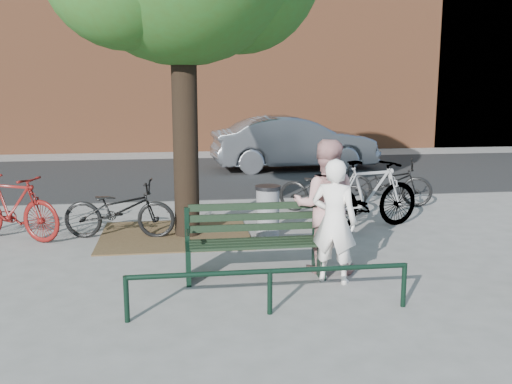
{
  "coord_description": "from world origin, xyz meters",
  "views": [
    {
      "loc": [
        -0.95,
        -6.9,
        2.43
      ],
      "look_at": [
        0.16,
        1.0,
        0.92
      ],
      "focal_mm": 40.0,
      "sensor_mm": 36.0,
      "label": 1
    }
  ],
  "objects": [
    {
      "name": "ground",
      "position": [
        0.0,
        0.0,
        0.0
      ],
      "size": [
        90.0,
        90.0,
        0.0
      ],
      "primitive_type": "plane",
      "color": "gray",
      "rests_on": "ground"
    },
    {
      "name": "dirt_pit",
      "position": [
        -1.0,
        2.2,
        0.01
      ],
      "size": [
        2.4,
        2.0,
        0.02
      ],
      "primitive_type": "cube",
      "color": "brown",
      "rests_on": "ground"
    },
    {
      "name": "road",
      "position": [
        0.0,
        8.5,
        0.01
      ],
      "size": [
        40.0,
        7.0,
        0.01
      ],
      "primitive_type": "cube",
      "color": "black",
      "rests_on": "ground"
    },
    {
      "name": "park_bench",
      "position": [
        -0.0,
        0.08,
        0.48
      ],
      "size": [
        1.74,
        0.54,
        0.97
      ],
      "color": "black",
      "rests_on": "ground"
    },
    {
      "name": "guard_railing",
      "position": [
        0.0,
        -1.2,
        0.4
      ],
      "size": [
        3.06,
        0.06,
        0.51
      ],
      "color": "black",
      "rests_on": "ground"
    },
    {
      "name": "person_left",
      "position": [
        0.95,
        -0.29,
        0.78
      ],
      "size": [
        0.68,
        0.6,
        1.55
      ],
      "primitive_type": "imported",
      "rotation": [
        0.0,
        0.0,
        2.62
      ],
      "color": "white",
      "rests_on": "ground"
    },
    {
      "name": "person_right",
      "position": [
        0.95,
        0.15,
        0.87
      ],
      "size": [
        0.99,
        0.85,
        1.74
      ],
      "primitive_type": "imported",
      "rotation": [
        0.0,
        0.0,
        2.88
      ],
      "color": "tan",
      "rests_on": "ground"
    },
    {
      "name": "litter_bin",
      "position": [
        0.48,
        1.94,
        0.42
      ],
      "size": [
        0.41,
        0.41,
        0.83
      ],
      "color": "gray",
      "rests_on": "ground"
    },
    {
      "name": "bicycle_a",
      "position": [
        -1.87,
        2.2,
        0.46
      ],
      "size": [
        1.83,
        0.85,
        0.93
      ],
      "primitive_type": "imported",
      "rotation": [
        0.0,
        0.0,
        1.44
      ],
      "color": "black",
      "rests_on": "ground"
    },
    {
      "name": "bicycle_b",
      "position": [
        -3.53,
        2.3,
        0.53
      ],
      "size": [
        1.81,
        1.26,
        1.07
      ],
      "primitive_type": "imported",
      "rotation": [
        0.0,
        0.0,
        1.09
      ],
      "color": "#580E0C",
      "rests_on": "ground"
    },
    {
      "name": "bicycle_c",
      "position": [
        1.8,
        3.49,
        0.46
      ],
      "size": [
        1.81,
        1.37,
        0.91
      ],
      "primitive_type": "imported",
      "rotation": [
        0.0,
        0.0,
        1.06
      ],
      "color": "black",
      "rests_on": "ground"
    },
    {
      "name": "bicycle_d",
      "position": [
        2.26,
        2.2,
        0.6
      ],
      "size": [
        2.06,
        1.1,
        1.19
      ],
      "primitive_type": "imported",
      "rotation": [
        0.0,
        0.0,
        1.86
      ],
      "color": "gray",
      "rests_on": "ground"
    },
    {
      "name": "bicycle_e",
      "position": [
        3.28,
        4.02,
        0.47
      ],
      "size": [
        1.9,
        1.22,
        0.94
      ],
      "primitive_type": "imported",
      "rotation": [
        0.0,
        0.0,
        1.21
      ],
      "color": "black",
      "rests_on": "ground"
    },
    {
      "name": "parked_car",
      "position": [
        2.42,
        9.13,
        0.77
      ],
      "size": [
        4.77,
        1.95,
        1.54
      ],
      "primitive_type": "imported",
      "rotation": [
        0.0,
        0.0,
        1.64
      ],
      "color": "slate",
      "rests_on": "ground"
    }
  ]
}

